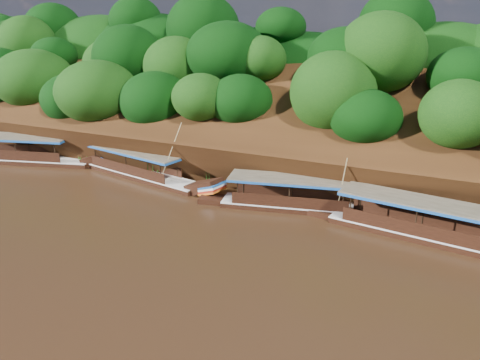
# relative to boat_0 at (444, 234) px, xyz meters

# --- Properties ---
(ground) EXTENTS (160.00, 160.00, 0.00)m
(ground) POSITION_rel_boat_0_xyz_m (-11.65, -6.58, -0.56)
(ground) COLOR black
(ground) RESTS_ON ground
(riverbank) EXTENTS (120.00, 30.06, 19.40)m
(riverbank) POSITION_rel_boat_0_xyz_m (-11.66, 16.15, 1.33)
(riverbank) COLOR black
(riverbank) RESTS_ON ground
(boat_0) EXTENTS (15.47, 4.35, 6.13)m
(boat_0) POSITION_rel_boat_0_xyz_m (0.00, 0.00, 0.00)
(boat_0) COLOR black
(boat_0) RESTS_ON ground
(boat_1) EXTENTS (13.83, 4.87, 4.82)m
(boat_1) POSITION_rel_boat_0_xyz_m (-9.17, 1.51, -0.03)
(boat_1) COLOR black
(boat_1) RESTS_ON ground
(boat_2) EXTENTS (15.41, 4.87, 5.89)m
(boat_2) POSITION_rel_boat_0_xyz_m (-24.04, 2.19, -0.02)
(boat_2) COLOR black
(boat_2) RESTS_ON ground
(boat_3) EXTENTS (14.70, 6.05, 3.11)m
(boat_3) POSITION_rel_boat_0_xyz_m (-36.60, 1.68, 0.03)
(boat_3) COLOR black
(boat_3) RESTS_ON ground
(reeds) EXTENTS (48.17, 2.45, 2.18)m
(reeds) POSITION_rel_boat_0_xyz_m (-14.76, 3.03, 0.34)
(reeds) COLOR #2A6719
(reeds) RESTS_ON ground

